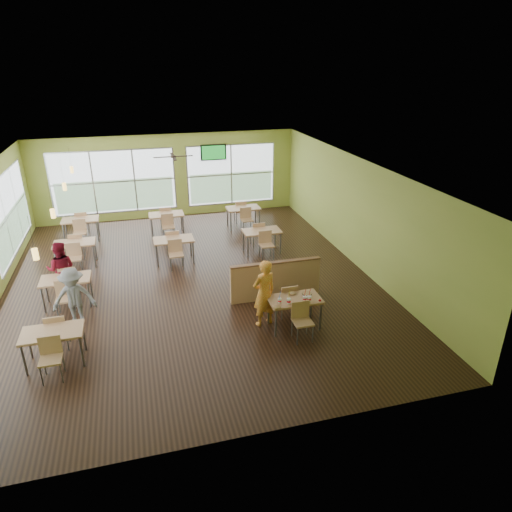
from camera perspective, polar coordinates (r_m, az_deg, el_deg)
name	(u,v)px	position (r m, az deg, el deg)	size (l,w,h in m)	color
room	(188,228)	(12.43, -8.47, 3.48)	(12.00, 12.04, 3.20)	black
window_bays	(92,207)	(15.39, -19.82, 5.78)	(9.24, 10.24, 2.38)	white
main_table	(295,303)	(10.59, 4.85, -5.87)	(1.22, 1.52, 0.87)	tan
half_wall_divider	(276,280)	(11.85, 2.46, -3.00)	(2.40, 0.14, 1.04)	tan
dining_tables	(148,242)	(14.31, -13.30, 1.67)	(6.92, 8.72, 0.87)	tan
pendant_lights	(59,200)	(12.90, -23.42, 6.50)	(0.11, 7.31, 0.86)	#2D2119
ceiling_fan	(173,156)	(14.96, -10.31, 12.15)	(1.25, 1.25, 0.29)	#2D2119
tv_backwall	(213,152)	(18.10, -5.34, 12.77)	(1.00, 0.07, 0.60)	black
man_plaid	(264,293)	(10.56, 1.02, -4.66)	(0.60, 0.40, 1.65)	orange
patron_maroon	(61,269)	(12.91, -23.18, -1.54)	(0.74, 0.57, 1.51)	maroon
patron_grey	(74,298)	(11.32, -21.80, -4.90)	(0.96, 0.55, 1.49)	slate
cup_blue	(280,300)	(10.29, 2.98, -5.57)	(0.09, 0.09, 0.31)	white
cup_yellow	(289,301)	(10.27, 4.12, -5.62)	(0.10, 0.10, 0.36)	white
cup_red_near	(305,299)	(10.40, 6.12, -5.32)	(0.09, 0.09, 0.34)	white
cup_red_far	(309,299)	(10.40, 6.67, -5.32)	(0.10, 0.10, 0.37)	white
food_basket	(307,294)	(10.68, 6.38, -4.74)	(0.24, 0.24, 0.05)	black
ketchup_cup	(320,300)	(10.49, 7.99, -5.51)	(0.06, 0.06, 0.03)	#AB070C
wrapper_left	(277,307)	(10.12, 2.61, -6.39)	(0.18, 0.16, 0.04)	tan
wrapper_mid	(292,293)	(10.70, 4.57, -4.65)	(0.18, 0.17, 0.05)	tan
wrapper_right	(307,301)	(10.41, 6.40, -5.64)	(0.13, 0.12, 0.03)	tan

